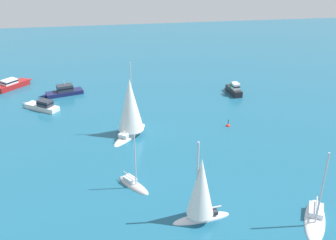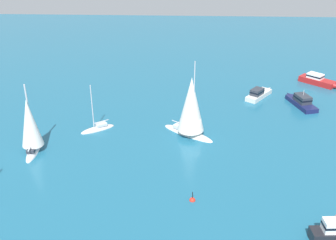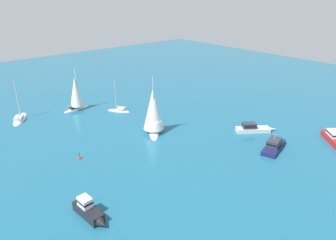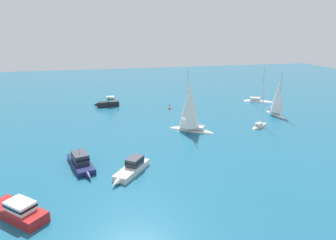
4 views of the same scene
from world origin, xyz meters
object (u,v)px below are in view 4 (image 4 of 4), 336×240
object	(u,v)px
motor_cruiser	(108,103)
cabin_cruiser	(17,210)
cabin_cruiser_1	(132,168)
channel_buoy	(170,109)
ketch_1	(258,101)
sailboat	(260,126)
ketch	(278,99)
powerboat	(81,162)
yacht	(190,108)

from	to	relation	value
motor_cruiser	cabin_cruiser	xyz separation A→B (m)	(39.49, -9.74, -0.10)
cabin_cruiser	cabin_cruiser_1	xyz separation A→B (m)	(-6.62, 11.50, -0.07)
channel_buoy	ketch_1	bearing A→B (deg)	94.94
sailboat	ketch	bearing A→B (deg)	6.63
powerboat	cabin_cruiser	size ratio (longest dim) A/B	1.18
sailboat	ketch_1	world-z (taller)	ketch_1
ketch	motor_cruiser	world-z (taller)	ketch
motor_cruiser	channel_buoy	world-z (taller)	motor_cruiser
ketch_1	channel_buoy	size ratio (longest dim) A/B	6.16
ketch	channel_buoy	world-z (taller)	ketch
ketch	ketch_1	size ratio (longest dim) A/B	1.09
sailboat	cabin_cruiser_1	xyz separation A→B (m)	(12.72, -24.01, 0.53)
cabin_cruiser_1	sailboat	bearing A→B (deg)	154.17
ketch_1	powerboat	distance (m)	47.22
yacht	channel_buoy	bearing A→B (deg)	-53.39
sailboat	yacht	distance (m)	13.28
sailboat	yacht	xyz separation A→B (m)	(-0.81, -12.71, 3.77)
ketch	motor_cruiser	distance (m)	35.63
cabin_cruiser	yacht	distance (m)	30.59
yacht	cabin_cruiser_1	distance (m)	17.92
ketch	cabin_cruiser_1	bearing A→B (deg)	-64.71
powerboat	cabin_cruiser_1	xyz separation A→B (m)	(2.98, 6.10, -0.06)
powerboat	motor_cruiser	size ratio (longest dim) A/B	1.42
ketch_1	channel_buoy	bearing A→B (deg)	-145.16
ketch	ketch_1	bearing A→B (deg)	163.84
motor_cruiser	cabin_cruiser	size ratio (longest dim) A/B	0.83
motor_cruiser	yacht	bearing A→B (deg)	119.50
powerboat	cabin_cruiser	xyz separation A→B (m)	(9.60, -5.40, 0.01)
motor_cruiser	cabin_cruiser_1	xyz separation A→B (m)	(32.87, 1.76, -0.17)
ketch	ketch_1	world-z (taller)	ketch
sailboat	powerboat	xyz separation A→B (m)	(9.74, -30.11, 0.59)
cabin_cruiser_1	channel_buoy	size ratio (longest dim) A/B	4.91
ketch	channel_buoy	size ratio (longest dim) A/B	6.71
cabin_cruiser_1	ketch_1	bearing A→B (deg)	168.41
sailboat	cabin_cruiser	bearing A→B (deg)	174.11
motor_cruiser	cabin_cruiser	distance (m)	40.68
ketch	sailboat	distance (m)	9.57
ketch	cabin_cruiser	distance (m)	49.37
yacht	ketch	bearing A→B (deg)	-129.52
yacht	channel_buoy	size ratio (longest dim) A/B	7.96
powerboat	motor_cruiser	world-z (taller)	powerboat
motor_cruiser	sailboat	bearing A→B (deg)	137.44
ketch	yacht	distance (m)	20.20
motor_cruiser	yacht	xyz separation A→B (m)	(19.35, 13.06, 3.06)
motor_cruiser	channel_buoy	size ratio (longest dim) A/B	4.12
ketch	cabin_cruiser_1	distance (m)	36.13
ketch	sailboat	bearing A→B (deg)	-54.81
cabin_cruiser_1	ketch	bearing A→B (deg)	157.45
cabin_cruiser_1	channel_buoy	xyz separation A→B (m)	(-27.83, 11.09, -0.63)
cabin_cruiser	cabin_cruiser_1	bearing A→B (deg)	-107.59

